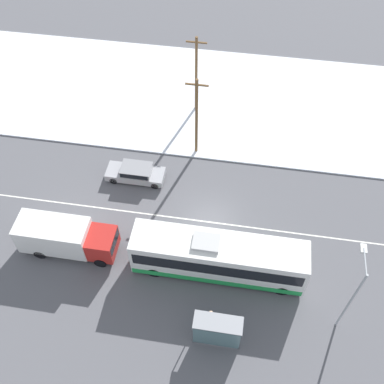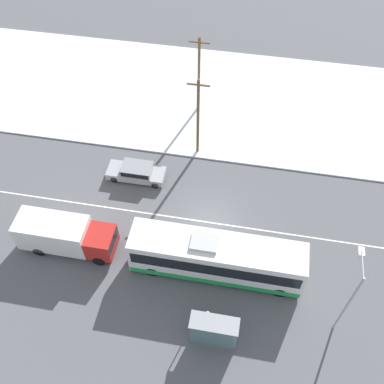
{
  "view_description": "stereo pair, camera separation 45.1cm",
  "coord_description": "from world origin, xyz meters",
  "px_view_note": "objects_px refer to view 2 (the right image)",
  "views": [
    {
      "loc": [
        1.78,
        -19.75,
        28.66
      ],
      "look_at": [
        -1.61,
        1.63,
        1.4
      ],
      "focal_mm": 42.0,
      "sensor_mm": 36.0,
      "label": 1
    },
    {
      "loc": [
        2.22,
        -19.67,
        28.66
      ],
      "look_at": [
        -1.61,
        1.63,
        1.4
      ],
      "focal_mm": 42.0,
      "sensor_mm": 36.0,
      "label": 2
    }
  ],
  "objects_px": {
    "box_truck": "(64,235)",
    "sedan_car": "(137,171)",
    "utility_pole_snowlot": "(199,74)",
    "bus_shelter": "(213,332)",
    "streetlamp": "(351,292)",
    "utility_pole_roadside": "(198,117)",
    "pedestrian_at_stop": "(207,317)",
    "city_bus": "(217,258)"
  },
  "relations": [
    {
      "from": "box_truck",
      "to": "sedan_car",
      "type": "bearing_deg",
      "value": 65.98
    },
    {
      "from": "sedan_car",
      "to": "utility_pole_snowlot",
      "type": "height_order",
      "value": "utility_pole_snowlot"
    },
    {
      "from": "utility_pole_snowlot",
      "to": "box_truck",
      "type": "bearing_deg",
      "value": -112.13
    },
    {
      "from": "box_truck",
      "to": "bus_shelter",
      "type": "xyz_separation_m",
      "value": [
        11.57,
        -5.19,
        0.08
      ]
    },
    {
      "from": "sedan_car",
      "to": "streetlamp",
      "type": "bearing_deg",
      "value": 148.26
    },
    {
      "from": "streetlamp",
      "to": "bus_shelter",
      "type": "bearing_deg",
      "value": -160.16
    },
    {
      "from": "utility_pole_snowlot",
      "to": "utility_pole_roadside",
      "type": "bearing_deg",
      "value": -81.09
    },
    {
      "from": "pedestrian_at_stop",
      "to": "utility_pole_roadside",
      "type": "bearing_deg",
      "value": 102.05
    },
    {
      "from": "city_bus",
      "to": "bus_shelter",
      "type": "height_order",
      "value": "city_bus"
    },
    {
      "from": "streetlamp",
      "to": "utility_pole_roadside",
      "type": "relative_size",
      "value": 0.88
    },
    {
      "from": "sedan_car",
      "to": "bus_shelter",
      "type": "bearing_deg",
      "value": 123.17
    },
    {
      "from": "sedan_car",
      "to": "utility_pole_roadside",
      "type": "xyz_separation_m",
      "value": [
        4.45,
        3.82,
        3.3
      ]
    },
    {
      "from": "city_bus",
      "to": "utility_pole_snowlot",
      "type": "height_order",
      "value": "utility_pole_snowlot"
    },
    {
      "from": "city_bus",
      "to": "box_truck",
      "type": "relative_size",
      "value": 1.7
    },
    {
      "from": "pedestrian_at_stop",
      "to": "bus_shelter",
      "type": "bearing_deg",
      "value": -64.75
    },
    {
      "from": "sedan_car",
      "to": "bus_shelter",
      "type": "xyz_separation_m",
      "value": [
        8.26,
        -12.63,
        0.91
      ]
    },
    {
      "from": "pedestrian_at_stop",
      "to": "bus_shelter",
      "type": "relative_size",
      "value": 0.58
    },
    {
      "from": "pedestrian_at_stop",
      "to": "utility_pole_snowlot",
      "type": "height_order",
      "value": "utility_pole_snowlot"
    },
    {
      "from": "box_truck",
      "to": "pedestrian_at_stop",
      "type": "xyz_separation_m",
      "value": [
        11.03,
        -4.05,
        -0.52
      ]
    },
    {
      "from": "bus_shelter",
      "to": "utility_pole_roadside",
      "type": "relative_size",
      "value": 0.39
    },
    {
      "from": "pedestrian_at_stop",
      "to": "utility_pole_snowlot",
      "type": "distance_m",
      "value": 21.58
    },
    {
      "from": "box_truck",
      "to": "city_bus",
      "type": "bearing_deg",
      "value": -0.16
    },
    {
      "from": "sedan_car",
      "to": "pedestrian_at_stop",
      "type": "xyz_separation_m",
      "value": [
        7.72,
        -11.49,
        0.31
      ]
    },
    {
      "from": "bus_shelter",
      "to": "utility_pole_roadside",
      "type": "bearing_deg",
      "value": 103.03
    },
    {
      "from": "city_bus",
      "to": "streetlamp",
      "type": "distance_m",
      "value": 8.96
    },
    {
      "from": "city_bus",
      "to": "utility_pole_snowlot",
      "type": "bearing_deg",
      "value": 103.72
    },
    {
      "from": "box_truck",
      "to": "streetlamp",
      "type": "bearing_deg",
      "value": -7.17
    },
    {
      "from": "box_truck",
      "to": "bus_shelter",
      "type": "relative_size",
      "value": 2.3
    },
    {
      "from": "city_bus",
      "to": "utility_pole_snowlot",
      "type": "relative_size",
      "value": 1.56
    },
    {
      "from": "box_truck",
      "to": "utility_pole_roadside",
      "type": "xyz_separation_m",
      "value": [
        7.77,
        11.26,
        2.46
      ]
    },
    {
      "from": "box_truck",
      "to": "sedan_car",
      "type": "height_order",
      "value": "box_truck"
    },
    {
      "from": "city_bus",
      "to": "box_truck",
      "type": "height_order",
      "value": "city_bus"
    },
    {
      "from": "bus_shelter",
      "to": "utility_pole_snowlot",
      "type": "relative_size",
      "value": 0.4
    },
    {
      "from": "utility_pole_snowlot",
      "to": "city_bus",
      "type": "bearing_deg",
      "value": -76.28
    },
    {
      "from": "box_truck",
      "to": "pedestrian_at_stop",
      "type": "distance_m",
      "value": 11.77
    },
    {
      "from": "pedestrian_at_stop",
      "to": "utility_pole_snowlot",
      "type": "xyz_separation_m",
      "value": [
        -4.15,
        20.97,
        2.93
      ]
    },
    {
      "from": "pedestrian_at_stop",
      "to": "box_truck",
      "type": "bearing_deg",
      "value": 159.83
    },
    {
      "from": "pedestrian_at_stop",
      "to": "utility_pole_roadside",
      "type": "distance_m",
      "value": 15.94
    },
    {
      "from": "bus_shelter",
      "to": "utility_pole_snowlot",
      "type": "distance_m",
      "value": 22.72
    },
    {
      "from": "city_bus",
      "to": "utility_pole_roadside",
      "type": "distance_m",
      "value": 11.98
    },
    {
      "from": "bus_shelter",
      "to": "streetlamp",
      "type": "distance_m",
      "value": 8.59
    },
    {
      "from": "utility_pole_roadside",
      "to": "utility_pole_snowlot",
      "type": "height_order",
      "value": "utility_pole_roadside"
    }
  ]
}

